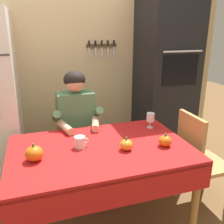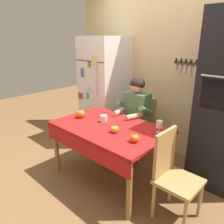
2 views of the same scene
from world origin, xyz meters
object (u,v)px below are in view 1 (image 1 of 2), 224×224
Objects in this scene: wall_oven at (165,79)px; dining_table at (101,158)px; chair_right_side at (198,158)px; seated_person at (78,123)px; coffee_mug at (80,142)px; chair_behind_person at (75,136)px; pumpkin_medium at (165,141)px; pumpkin_small at (126,145)px; wine_glass at (150,118)px; pumpkin_large at (34,153)px.

wall_oven is 1.45m from dining_table.
dining_table is at bearing 179.26° from chair_right_side.
wall_oven is at bearing 80.92° from chair_right_side.
seated_person reaches higher than coffee_mug.
chair_behind_person is 1.27m from chair_right_side.
wall_oven is 19.32× the size of pumpkin_medium.
pumpkin_small is at bearing -131.01° from wall_oven.
wine_glass reaches higher than dining_table.
wine_glass is (0.63, -0.33, 0.10)m from seated_person.
pumpkin_small is (-0.37, -0.35, -0.06)m from wine_glass.
wall_oven is at bearing 52.44° from wine_glass.
dining_table is at bearing 154.60° from pumpkin_small.
wall_oven reaches higher than wine_glass.
coffee_mug is 1.03× the size of pumpkin_medium.
chair_behind_person is 8.27× the size of coffee_mug.
pumpkin_small is at bearing -73.87° from chair_behind_person.
pumpkin_large is (-0.34, -0.10, 0.01)m from coffee_mug.
pumpkin_small is (0.25, -0.88, 0.27)m from chair_behind_person.
chair_right_side is 1.43m from pumpkin_large.
wine_glass is (0.55, 0.27, 0.18)m from dining_table.
pumpkin_small is at bearing -25.40° from dining_table.
seated_person is 0.72m from wine_glass.
coffee_mug is 0.73m from wine_glass.
wall_oven reaches higher than seated_person.
chair_behind_person is at bearing 63.23° from pumpkin_large.
wall_oven is 1.69× the size of seated_person.
wine_glass is at bearing 16.26° from coffee_mug.
coffee_mug is 0.36m from pumpkin_large.
wine_glass is at bearing 141.25° from chair_right_side.
pumpkin_small is at bearing -69.77° from seated_person.
wine_glass is (0.70, 0.20, 0.05)m from coffee_mug.
wall_oven is 14.65× the size of wine_glass.
chair_behind_person is (-0.08, 0.79, -0.14)m from dining_table.
pumpkin_large is at bearing 175.52° from pumpkin_medium.
seated_person is 11.71× the size of pumpkin_small.
coffee_mug is (-0.07, -0.73, 0.27)m from chair_behind_person.
seated_person is at bearing 110.23° from pumpkin_small.
wine_glass is 1.10× the size of pumpkin_large.
chair_right_side is (0.90, -0.01, -0.14)m from dining_table.
wall_oven reaches higher than chair_right_side.
wall_oven is 0.85m from wine_glass.
dining_table is at bearing 4.15° from pumpkin_large.
pumpkin_large reaches higher than coffee_mug.
wall_oven is at bearing 31.80° from pumpkin_large.
chair_behind_person is at bearing -173.42° from wall_oven.
chair_right_side is 0.50m from pumpkin_medium.
wall_oven is at bearing 35.46° from coffee_mug.
pumpkin_small is (0.18, -0.08, 0.13)m from dining_table.
pumpkin_large is 0.99m from pumpkin_medium.
chair_behind_person is 8.56× the size of pumpkin_medium.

